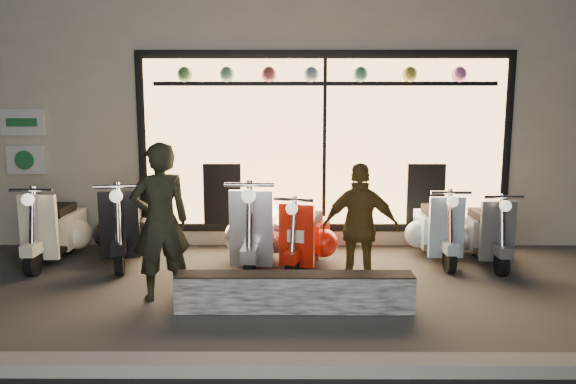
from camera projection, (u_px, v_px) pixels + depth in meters
name	position (u px, v px, depth m)	size (l,w,h in m)	color
ground	(264.00, 289.00, 6.52)	(40.00, 40.00, 0.00)	#383533
kerb	(253.00, 366.00, 4.53)	(40.00, 0.25, 0.12)	slate
shop_building	(275.00, 103.00, 11.08)	(10.20, 6.23, 4.20)	beige
graffiti_barrier	(294.00, 292.00, 5.84)	(2.47, 0.28, 0.40)	black
scooter_silver	(256.00, 230.00, 7.41)	(0.55, 1.63, 1.17)	black
scooter_red	(307.00, 237.00, 7.37)	(0.69, 1.37, 0.98)	black
scooter_black	(123.00, 227.00, 7.73)	(0.70, 1.54, 1.09)	black
scooter_cream	(58.00, 229.00, 7.70)	(0.47, 1.46, 1.05)	black
scooter_blue	(436.00, 229.00, 7.78)	(0.45, 1.39, 1.00)	black
scooter_grey	(483.00, 232.00, 7.64)	(0.43, 1.34, 0.97)	black
man	(160.00, 222.00, 6.09)	(0.63, 0.42, 1.74)	black
woman	(361.00, 228.00, 6.38)	(0.87, 0.36, 1.48)	brown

